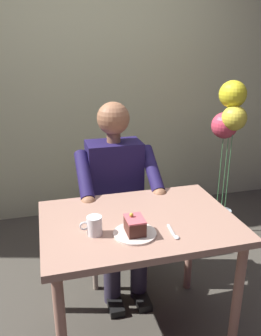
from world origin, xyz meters
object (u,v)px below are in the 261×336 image
(cake_slice, at_px, (135,225))
(balloon_display, at_px, (229,124))
(dining_table, at_px, (139,236))
(coffee_cup, at_px, (94,225))
(seated_person, at_px, (117,195))
(dessert_spoon, at_px, (174,234))
(chair, at_px, (112,207))

(cake_slice, distance_m, balloon_display, 1.53)
(balloon_display, bearing_deg, dining_table, 41.48)
(coffee_cup, xyz_separation_m, balloon_display, (-1.28, -1.00, 0.20))
(seated_person, distance_m, dessert_spoon, 0.73)
(dining_table, height_order, balloon_display, balloon_display)
(seated_person, bearing_deg, chair, -90.00)
(chair, height_order, seated_person, seated_person)
(dessert_spoon, relative_size, balloon_display, 0.11)
(dining_table, xyz_separation_m, cake_slice, (0.06, 0.14, 0.15))
(coffee_cup, relative_size, balloon_display, 0.08)
(dining_table, xyz_separation_m, dessert_spoon, (-0.12, 0.19, 0.10))
(dessert_spoon, bearing_deg, seated_person, -80.50)
(dining_table, distance_m, chair, 0.71)
(dessert_spoon, xyz_separation_m, balloon_display, (-0.91, -1.10, 0.24))
(chair, bearing_deg, dessert_spoon, 97.70)
(dining_table, relative_size, dessert_spoon, 7.01)
(coffee_cup, bearing_deg, seated_person, -112.04)
(chair, relative_size, seated_person, 0.70)
(dining_table, xyz_separation_m, coffee_cup, (0.25, 0.09, 0.15))
(dining_table, bearing_deg, cake_slice, 66.31)
(chair, xyz_separation_m, coffee_cup, (0.25, 0.78, 0.31))
(dining_table, distance_m, balloon_display, 1.42)
(cake_slice, bearing_deg, coffee_cup, -15.16)
(seated_person, height_order, balloon_display, balloon_display)
(seated_person, height_order, dessert_spoon, seated_person)
(dining_table, bearing_deg, dessert_spoon, 122.17)
(cake_slice, height_order, balloon_display, balloon_display)
(seated_person, distance_m, balloon_display, 1.15)
(cake_slice, height_order, coffee_cup, cake_slice)
(seated_person, bearing_deg, dining_table, 90.00)
(dining_table, bearing_deg, balloon_display, -138.52)
(cake_slice, bearing_deg, chair, -94.19)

